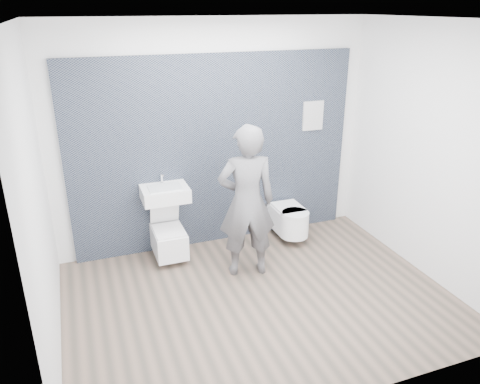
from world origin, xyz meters
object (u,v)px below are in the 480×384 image
object	(u,v)px
washbasin	(165,193)
visitor	(247,202)
toilet_square	(169,240)
toilet_rounded	(290,220)

from	to	relation	value
washbasin	visitor	world-z (taller)	visitor
washbasin	visitor	bearing A→B (deg)	-40.76
visitor	toilet_square	bearing A→B (deg)	-27.96
toilet_square	visitor	xyz separation A→B (m)	(0.78, -0.61, 0.63)
washbasin	toilet_rounded	bearing A→B (deg)	-4.02
toilet_rounded	visitor	xyz separation A→B (m)	(-0.83, -0.56, 0.61)
washbasin	toilet_rounded	world-z (taller)	washbasin
toilet_square	visitor	distance (m)	1.17
toilet_rounded	visitor	world-z (taller)	visitor
washbasin	toilet_square	bearing A→B (deg)	-90.00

